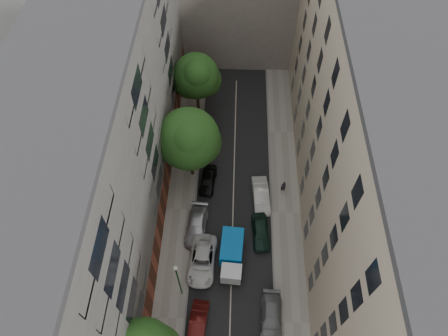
{
  "coord_description": "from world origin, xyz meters",
  "views": [
    {
      "loc": [
        -0.21,
        -20.28,
        36.68
      ],
      "look_at": [
        -0.99,
        1.3,
        6.0
      ],
      "focal_mm": 32.0,
      "sensor_mm": 36.0,
      "label": 1
    }
  ],
  "objects_px": {
    "tarp_truck": "(232,255)",
    "car_right_3": "(261,195)",
    "car_left_2": "(202,261)",
    "car_right_2": "(261,232)",
    "car_left_1": "(198,324)",
    "car_right_1": "(271,318)",
    "car_left_3": "(197,226)",
    "car_left_5": "(211,140)",
    "tree_far": "(197,78)",
    "pedestrian": "(283,186)",
    "lamp_post": "(178,278)",
    "tree_mid": "(190,141)",
    "car_left_4": "(208,180)"
  },
  "relations": [
    {
      "from": "tarp_truck",
      "to": "car_left_2",
      "type": "xyz_separation_m",
      "value": [
        -2.78,
        -0.44,
        -0.53
      ]
    },
    {
      "from": "tree_mid",
      "to": "lamp_post",
      "type": "height_order",
      "value": "tree_mid"
    },
    {
      "from": "car_left_4",
      "to": "tarp_truck",
      "type": "bearing_deg",
      "value": -66.34
    },
    {
      "from": "car_right_2",
      "to": "tree_mid",
      "type": "distance_m",
      "value": 11.46
    },
    {
      "from": "car_right_3",
      "to": "car_left_1",
      "type": "bearing_deg",
      "value": -118.42
    },
    {
      "from": "car_right_3",
      "to": "car_right_2",
      "type": "bearing_deg",
      "value": -96.26
    },
    {
      "from": "car_left_3",
      "to": "pedestrian",
      "type": "height_order",
      "value": "pedestrian"
    },
    {
      "from": "tarp_truck",
      "to": "tree_far",
      "type": "xyz_separation_m",
      "value": [
        -4.48,
        19.25,
        4.43
      ]
    },
    {
      "from": "tarp_truck",
      "to": "car_right_3",
      "type": "height_order",
      "value": "tarp_truck"
    },
    {
      "from": "lamp_post",
      "to": "pedestrian",
      "type": "distance_m",
      "value": 15.38
    },
    {
      "from": "car_left_2",
      "to": "car_right_3",
      "type": "xyz_separation_m",
      "value": [
        5.68,
        7.4,
        0.01
      ]
    },
    {
      "from": "car_left_3",
      "to": "car_left_5",
      "type": "xyz_separation_m",
      "value": [
        0.8,
        11.2,
        -0.03
      ]
    },
    {
      "from": "car_left_1",
      "to": "tree_mid",
      "type": "bearing_deg",
      "value": 101.7
    },
    {
      "from": "car_right_2",
      "to": "tree_mid",
      "type": "xyz_separation_m",
      "value": [
        -7.3,
        7.06,
        5.3
      ]
    },
    {
      "from": "car_left_2",
      "to": "car_right_2",
      "type": "xyz_separation_m",
      "value": [
        5.6,
        3.2,
        -0.04
      ]
    },
    {
      "from": "car_right_3",
      "to": "tree_mid",
      "type": "xyz_separation_m",
      "value": [
        -7.39,
        2.86,
        5.25
      ]
    },
    {
      "from": "car_left_1",
      "to": "pedestrian",
      "type": "bearing_deg",
      "value": 66.19
    },
    {
      "from": "car_left_5",
      "to": "car_left_2",
      "type": "bearing_deg",
      "value": -82.22
    },
    {
      "from": "tree_mid",
      "to": "car_left_4",
      "type": "bearing_deg",
      "value": -31.98
    },
    {
      "from": "car_left_4",
      "to": "car_right_3",
      "type": "bearing_deg",
      "value": -11.5
    },
    {
      "from": "car_left_2",
      "to": "lamp_post",
      "type": "xyz_separation_m",
      "value": [
        -1.68,
        -2.97,
        3.33
      ]
    },
    {
      "from": "car_left_2",
      "to": "tree_mid",
      "type": "distance_m",
      "value": 11.66
    },
    {
      "from": "tree_mid",
      "to": "pedestrian",
      "type": "relative_size",
      "value": 5.82
    },
    {
      "from": "car_left_3",
      "to": "tree_far",
      "type": "xyz_separation_m",
      "value": [
        -0.9,
        16.09,
        5.0
      ]
    },
    {
      "from": "car_left_3",
      "to": "car_right_1",
      "type": "relative_size",
      "value": 1.06
    },
    {
      "from": "car_left_4",
      "to": "car_right_2",
      "type": "xyz_separation_m",
      "value": [
        5.6,
        -6.0,
        0.04
      ]
    },
    {
      "from": "tarp_truck",
      "to": "car_right_2",
      "type": "bearing_deg",
      "value": 48.34
    },
    {
      "from": "car_right_1",
      "to": "car_left_2",
      "type": "bearing_deg",
      "value": 144.07
    },
    {
      "from": "car_right_1",
      "to": "tree_far",
      "type": "relative_size",
      "value": 0.55
    },
    {
      "from": "car_left_5",
      "to": "tree_far",
      "type": "bearing_deg",
      "value": 117.0
    },
    {
      "from": "car_right_2",
      "to": "car_left_2",
      "type": "bearing_deg",
      "value": -155.44
    },
    {
      "from": "car_right_1",
      "to": "tree_far",
      "type": "bearing_deg",
      "value": 110.25
    },
    {
      "from": "tarp_truck",
      "to": "lamp_post",
      "type": "bearing_deg",
      "value": -138.73
    },
    {
      "from": "car_left_2",
      "to": "car_left_3",
      "type": "xyz_separation_m",
      "value": [
        -0.8,
        3.6,
        -0.03
      ]
    },
    {
      "from": "car_left_3",
      "to": "pedestrian",
      "type": "relative_size",
      "value": 3.11
    },
    {
      "from": "car_left_5",
      "to": "car_right_2",
      "type": "bearing_deg",
      "value": -56.45
    },
    {
      "from": "car_right_1",
      "to": "car_left_1",
      "type": "bearing_deg",
      "value": -170.88
    },
    {
      "from": "car_left_5",
      "to": "tarp_truck",
      "type": "bearing_deg",
      "value": -71.27
    },
    {
      "from": "car_left_1",
      "to": "car_left_3",
      "type": "relative_size",
      "value": 0.84
    },
    {
      "from": "car_right_3",
      "to": "tarp_truck",
      "type": "bearing_deg",
      "value": -117.76
    },
    {
      "from": "car_left_2",
      "to": "tree_far",
      "type": "bearing_deg",
      "value": 98.15
    },
    {
      "from": "car_left_1",
      "to": "car_right_1",
      "type": "distance_m",
      "value": 6.45
    },
    {
      "from": "car_left_1",
      "to": "car_left_4",
      "type": "relative_size",
      "value": 1.05
    },
    {
      "from": "car_left_3",
      "to": "tarp_truck",
      "type": "bearing_deg",
      "value": -36.88
    },
    {
      "from": "car_right_2",
      "to": "car_right_3",
      "type": "height_order",
      "value": "car_right_3"
    },
    {
      "from": "car_right_1",
      "to": "car_right_2",
      "type": "height_order",
      "value": "car_right_2"
    },
    {
      "from": "tarp_truck",
      "to": "car_right_2",
      "type": "xyz_separation_m",
      "value": [
        2.82,
        2.76,
        -0.57
      ]
    },
    {
      "from": "tarp_truck",
      "to": "car_right_2",
      "type": "relative_size",
      "value": 1.24
    },
    {
      "from": "lamp_post",
      "to": "tree_far",
      "type": "bearing_deg",
      "value": 90.05
    },
    {
      "from": "car_left_3",
      "to": "tree_far",
      "type": "distance_m",
      "value": 16.87
    }
  ]
}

